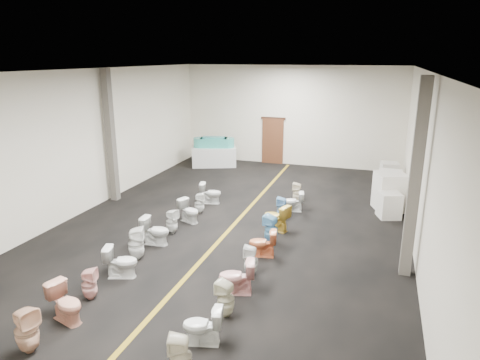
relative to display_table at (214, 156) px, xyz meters
The scene contains 38 objects.
floor 7.35m from the display_table, 63.96° to the right, with size 16.00×16.00×0.00m, color black.
ceiling 8.39m from the display_table, 63.96° to the right, with size 16.00×16.00×0.00m, color black.
wall_back 3.95m from the display_table, 23.57° to the left, with size 10.00×10.00×0.00m, color beige.
wall_front 15.05m from the display_table, 77.55° to the right, with size 10.00×10.00×0.00m, color beige.
wall_left 7.07m from the display_table, 105.09° to the right, with size 16.00×16.00×0.00m, color beige.
wall_right 10.69m from the display_table, 38.73° to the right, with size 16.00×16.00×0.00m, color beige.
aisle_stripe 7.35m from the display_table, 63.96° to the right, with size 0.12×15.60×0.01m, color olive.
back_door 2.84m from the display_table, 29.06° to the left, with size 1.00×0.10×2.10m, color #562D19.
door_frame 3.24m from the display_table, 29.24° to the left, with size 1.15×0.08×0.10m, color #331C11.
column_left 6.08m from the display_table, 105.28° to the right, with size 0.25×0.25×4.50m, color #59544C.
column_right 11.50m from the display_table, 45.44° to the right, with size 0.25×0.25×4.50m, color #59544C.
display_table is the anchor object (origin of this frame).
bathtub 0.63m from the display_table, behind, with size 1.81×0.99×0.55m.
appliance_crate_a 8.81m from the display_table, 30.13° to the right, with size 0.63×0.63×0.80m, color silver.
appliance_crate_b 8.45m from the display_table, 25.57° to the right, with size 0.89×0.89×1.23m, color silver.
appliance_crate_c 7.90m from the display_table, 15.19° to the right, with size 0.80×0.80×0.91m, color silver.
appliance_crate_d 7.66m from the display_table, ahead, with size 0.63×0.63×0.90m, color silver.
toilet_left_1 13.17m from the display_table, 82.23° to the right, with size 0.39×0.39×0.86m, color #DDA886.
toilet_left_2 12.23m from the display_table, 81.57° to the right, with size 0.43×0.75×0.77m, color tan.
toilet_left_3 11.45m from the display_table, 81.37° to the right, with size 0.31×0.32×0.69m, color #E3A49D.
toilet_left_4 10.46m from the display_table, 80.00° to the right, with size 0.42×0.74×0.75m, color white.
toilet_left_5 9.58m from the display_table, 79.93° to the right, with size 0.38×0.39×0.85m, color white.
toilet_left_6 8.65m from the display_table, 78.77° to the right, with size 0.43×0.75×0.77m, color silver.
toilet_left_7 7.87m from the display_table, 77.12° to the right, with size 0.32×0.33×0.71m, color white.
toilet_left_8 6.98m from the display_table, 74.56° to the right, with size 0.39×0.69×0.71m, color silver.
toilet_left_9 6.22m from the display_table, 72.69° to the right, with size 0.31×0.32×0.68m, color white.
toilet_left_10 5.25m from the display_table, 69.71° to the right, with size 0.41×0.71×0.73m, color silver.
toilet_right_0 13.57m from the display_table, 70.56° to the right, with size 0.35×0.35×0.77m, color beige.
toilet_right_1 12.74m from the display_table, 69.27° to the right, with size 0.40×0.70×0.71m, color white.
toilet_right_2 11.94m from the display_table, 67.29° to the right, with size 0.34×0.35×0.75m, color beige.
toilet_right_3 11.13m from the display_table, 65.91° to the right, with size 0.43×0.75×0.77m, color #DE9B97.
toilet_right_4 10.34m from the display_table, 63.66° to the right, with size 0.32×0.33×0.71m, color silver.
toilet_right_5 9.47m from the display_table, 60.97° to the right, with size 0.39×0.69×0.70m, color #E07746.
toilet_right_6 8.75m from the display_table, 58.29° to the right, with size 0.36×0.37×0.80m, color #65A8D0.
toilet_right_7 7.95m from the display_table, 55.35° to the right, with size 0.45×0.78×0.80m, color gold.
toilet_right_8 7.20m from the display_table, 51.43° to the right, with size 0.32×0.33×0.71m, color #73A9D9.
toilet_right_9 6.71m from the display_table, 45.82° to the right, with size 0.37×0.65×0.66m, color white.
toilet_right_10 6.06m from the display_table, 40.15° to the right, with size 0.32×0.32×0.71m, color #F0E2C2.
Camera 1 is at (3.93, -11.22, 4.87)m, focal length 32.00 mm.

